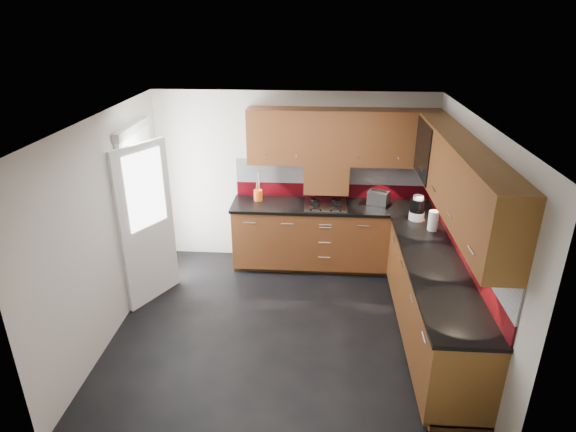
# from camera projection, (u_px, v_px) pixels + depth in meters

# --- Properties ---
(room) EXTENTS (4.00, 3.80, 2.64)m
(room) POSITION_uv_depth(u_px,v_px,m) (284.00, 207.00, 4.93)
(room) COLOR black
(base_cabinets) EXTENTS (2.70, 3.20, 0.95)m
(base_cabinets) POSITION_uv_depth(u_px,v_px,m) (374.00, 267.00, 5.94)
(base_cabinets) COLOR brown
(base_cabinets) RESTS_ON room
(countertop) EXTENTS (2.72, 3.22, 0.04)m
(countertop) POSITION_uv_depth(u_px,v_px,m) (376.00, 232.00, 5.73)
(countertop) COLOR black
(countertop) RESTS_ON base_cabinets
(backsplash) EXTENTS (2.70, 3.20, 0.54)m
(backsplash) POSITION_uv_depth(u_px,v_px,m) (395.00, 203.00, 5.81)
(backsplash) COLOR maroon
(backsplash) RESTS_ON countertop
(upper_cabinets) EXTENTS (2.50, 3.20, 0.72)m
(upper_cabinets) POSITION_uv_depth(u_px,v_px,m) (397.00, 156.00, 5.43)
(upper_cabinets) COLOR brown
(upper_cabinets) RESTS_ON room
(extractor_hood) EXTENTS (0.60, 0.33, 0.40)m
(extractor_hood) POSITION_uv_depth(u_px,v_px,m) (326.00, 178.00, 6.48)
(extractor_hood) COLOR brown
(extractor_hood) RESTS_ON room
(glass_cabinet) EXTENTS (0.32, 0.80, 0.66)m
(glass_cabinet) POSITION_uv_depth(u_px,v_px,m) (435.00, 148.00, 5.65)
(glass_cabinet) COLOR black
(glass_cabinet) RESTS_ON room
(back_door) EXTENTS (0.42, 1.19, 2.04)m
(back_door) POSITION_uv_depth(u_px,v_px,m) (144.00, 216.00, 5.91)
(back_door) COLOR white
(back_door) RESTS_ON room
(gas_hob) EXTENTS (0.56, 0.50, 0.04)m
(gas_hob) POSITION_uv_depth(u_px,v_px,m) (326.00, 204.00, 6.46)
(gas_hob) COLOR silver
(gas_hob) RESTS_ON countertop
(utensil_pot) EXTENTS (0.12, 0.12, 0.43)m
(utensil_pot) POSITION_uv_depth(u_px,v_px,m) (258.00, 194.00, 6.61)
(utensil_pot) COLOR #DB5614
(utensil_pot) RESTS_ON countertop
(toaster) EXTENTS (0.31, 0.26, 0.20)m
(toaster) POSITION_uv_depth(u_px,v_px,m) (378.00, 198.00, 6.46)
(toaster) COLOR silver
(toaster) RESTS_ON countertop
(food_processor) EXTENTS (0.19, 0.19, 0.32)m
(food_processor) POSITION_uv_depth(u_px,v_px,m) (417.00, 209.00, 5.98)
(food_processor) COLOR white
(food_processor) RESTS_ON countertop
(paper_towel) EXTENTS (0.15, 0.15, 0.24)m
(paper_towel) POSITION_uv_depth(u_px,v_px,m) (433.00, 221.00, 5.70)
(paper_towel) COLOR white
(paper_towel) RESTS_ON countertop
(orange_cloth) EXTENTS (0.14, 0.12, 0.01)m
(orange_cloth) POSITION_uv_depth(u_px,v_px,m) (419.00, 219.00, 6.03)
(orange_cloth) COLOR #E14D19
(orange_cloth) RESTS_ON countertop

